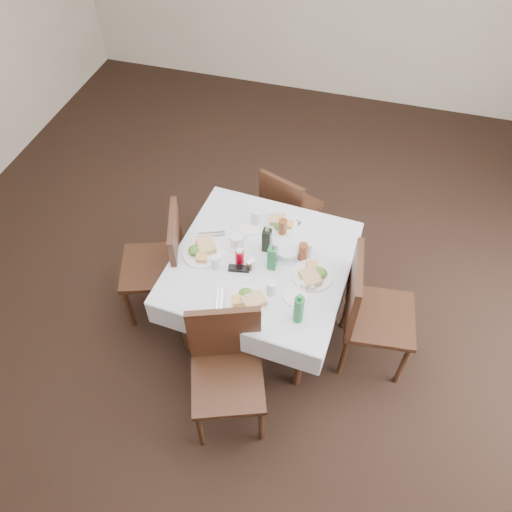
# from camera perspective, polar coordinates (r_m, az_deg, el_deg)

# --- Properties ---
(ground_plane) EXTENTS (7.00, 7.00, 0.00)m
(ground_plane) POSITION_cam_1_polar(r_m,az_deg,el_deg) (4.22, -1.61, -6.41)
(ground_plane) COLOR black
(room_shell) EXTENTS (6.04, 7.04, 2.80)m
(room_shell) POSITION_cam_1_polar(r_m,az_deg,el_deg) (2.95, -2.35, 12.37)
(room_shell) COLOR beige
(room_shell) RESTS_ON ground
(dining_table) EXTENTS (1.32, 1.32, 0.76)m
(dining_table) POSITION_cam_1_polar(r_m,az_deg,el_deg) (3.63, 0.58, -1.35)
(dining_table) COLOR #331C0D
(dining_table) RESTS_ON ground
(chair_north) EXTENTS (0.54, 0.54, 0.88)m
(chair_north) POSITION_cam_1_polar(r_m,az_deg,el_deg) (4.31, 3.55, 5.64)
(chair_north) COLOR #331C0D
(chair_north) RESTS_ON ground
(chair_south) EXTENTS (0.61, 0.61, 0.99)m
(chair_south) POSITION_cam_1_polar(r_m,az_deg,el_deg) (3.34, -3.40, -12.06)
(chair_south) COLOR #331C0D
(chair_south) RESTS_ON ground
(chair_east) EXTENTS (0.54, 0.54, 1.04)m
(chair_east) POSITION_cam_1_polar(r_m,az_deg,el_deg) (3.61, 12.61, -5.81)
(chair_east) COLOR #331C0D
(chair_east) RESTS_ON ground
(chair_west) EXTENTS (0.60, 0.60, 1.00)m
(chair_west) POSITION_cam_1_polar(r_m,az_deg,el_deg) (3.88, -10.53, -0.39)
(chair_west) COLOR #331C0D
(chair_west) RESTS_ON ground
(meal_north) EXTENTS (0.25, 0.25, 0.05)m
(meal_north) POSITION_cam_1_polar(r_m,az_deg,el_deg) (3.78, 2.84, 3.75)
(meal_north) COLOR white
(meal_north) RESTS_ON dining_table
(meal_south) EXTENTS (0.28, 0.28, 0.06)m
(meal_south) POSITION_cam_1_polar(r_m,az_deg,el_deg) (3.32, -0.90, -5.06)
(meal_south) COLOR white
(meal_south) RESTS_ON dining_table
(meal_east) EXTENTS (0.29, 0.29, 0.06)m
(meal_east) POSITION_cam_1_polar(r_m,az_deg,el_deg) (3.47, 6.53, -2.13)
(meal_east) COLOR white
(meal_east) RESTS_ON dining_table
(meal_west) EXTENTS (0.29, 0.29, 0.06)m
(meal_west) POSITION_cam_1_polar(r_m,az_deg,el_deg) (3.61, -6.15, 0.62)
(meal_west) COLOR white
(meal_west) RESTS_ON dining_table
(side_plate_a) EXTENTS (0.18, 0.18, 0.01)m
(side_plate_a) POSITION_cam_1_polar(r_m,az_deg,el_deg) (3.78, -0.71, 3.38)
(side_plate_a) COLOR white
(side_plate_a) RESTS_ON dining_table
(side_plate_b) EXTENTS (0.17, 0.17, 0.01)m
(side_plate_b) POSITION_cam_1_polar(r_m,az_deg,el_deg) (3.37, 4.52, -4.61)
(side_plate_b) COLOR white
(side_plate_b) RESTS_ON dining_table
(water_n) EXTENTS (0.07, 0.07, 0.13)m
(water_n) POSITION_cam_1_polar(r_m,az_deg,el_deg) (3.76, -0.00, 4.44)
(water_n) COLOR silver
(water_n) RESTS_ON dining_table
(water_s) EXTENTS (0.06, 0.06, 0.12)m
(water_s) POSITION_cam_1_polar(r_m,az_deg,el_deg) (3.34, 1.79, -3.70)
(water_s) COLOR silver
(water_s) RESTS_ON dining_table
(water_e) EXTENTS (0.07, 0.07, 0.13)m
(water_e) POSITION_cam_1_polar(r_m,az_deg,el_deg) (3.57, 5.94, 0.84)
(water_e) COLOR silver
(water_e) RESTS_ON dining_table
(water_w) EXTENTS (0.06, 0.06, 0.11)m
(water_w) POSITION_cam_1_polar(r_m,az_deg,el_deg) (3.49, -4.63, -0.70)
(water_w) COLOR silver
(water_w) RESTS_ON dining_table
(iced_tea_a) EXTENTS (0.06, 0.06, 0.14)m
(iced_tea_a) POSITION_cam_1_polar(r_m,az_deg,el_deg) (3.69, 3.07, 3.29)
(iced_tea_a) COLOR brown
(iced_tea_a) RESTS_ON dining_table
(iced_tea_b) EXTENTS (0.07, 0.07, 0.14)m
(iced_tea_b) POSITION_cam_1_polar(r_m,az_deg,el_deg) (3.54, 5.38, 0.49)
(iced_tea_b) COLOR brown
(iced_tea_b) RESTS_ON dining_table
(bread_basket) EXTENTS (0.20, 0.20, 0.07)m
(bread_basket) POSITION_cam_1_polar(r_m,az_deg,el_deg) (3.59, 3.57, 0.57)
(bread_basket) COLOR silver
(bread_basket) RESTS_ON dining_table
(oil_cruet_dark) EXTENTS (0.06, 0.06, 0.25)m
(oil_cruet_dark) POSITION_cam_1_polar(r_m,az_deg,el_deg) (3.55, 1.25, 1.93)
(oil_cruet_dark) COLOR black
(oil_cruet_dark) RESTS_ON dining_table
(oil_cruet_green) EXTENTS (0.06, 0.06, 0.26)m
(oil_cruet_green) POSITION_cam_1_polar(r_m,az_deg,el_deg) (3.44, 1.89, -0.12)
(oil_cruet_green) COLOR #1C6C32
(oil_cruet_green) RESTS_ON dining_table
(ketchup_bottle) EXTENTS (0.06, 0.06, 0.13)m
(ketchup_bottle) POSITION_cam_1_polar(r_m,az_deg,el_deg) (3.51, -1.89, -0.06)
(ketchup_bottle) COLOR #B00213
(ketchup_bottle) RESTS_ON dining_table
(salt_shaker) EXTENTS (0.04, 0.04, 0.09)m
(salt_shaker) POSITION_cam_1_polar(r_m,az_deg,el_deg) (3.49, -0.40, -0.91)
(salt_shaker) COLOR white
(salt_shaker) RESTS_ON dining_table
(pepper_shaker) EXTENTS (0.04, 0.04, 0.08)m
(pepper_shaker) POSITION_cam_1_polar(r_m,az_deg,el_deg) (3.48, -0.75, -1.10)
(pepper_shaker) COLOR #412C1A
(pepper_shaker) RESTS_ON dining_table
(coffee_mug) EXTENTS (0.15, 0.15, 0.11)m
(coffee_mug) POSITION_cam_1_polar(r_m,az_deg,el_deg) (3.62, -2.17, 1.65)
(coffee_mug) COLOR white
(coffee_mug) RESTS_ON dining_table
(sunglasses) EXTENTS (0.16, 0.07, 0.03)m
(sunglasses) POSITION_cam_1_polar(r_m,az_deg,el_deg) (3.50, -1.96, -1.44)
(sunglasses) COLOR black
(sunglasses) RESTS_ON dining_table
(green_bottle) EXTENTS (0.07, 0.07, 0.26)m
(green_bottle) POSITION_cam_1_polar(r_m,az_deg,el_deg) (3.18, 4.90, -6.07)
(green_bottle) COLOR #1C6C32
(green_bottle) RESTS_ON dining_table
(sugar_caddy) EXTENTS (0.10, 0.06, 0.05)m
(sugar_caddy) POSITION_cam_1_polar(r_m,az_deg,el_deg) (3.41, 5.95, -3.34)
(sugar_caddy) COLOR white
(sugar_caddy) RESTS_ON dining_table
(cutlery_n) EXTENTS (0.11, 0.20, 0.01)m
(cutlery_n) POSITION_cam_1_polar(r_m,az_deg,el_deg) (3.78, 4.19, 3.18)
(cutlery_n) COLOR silver
(cutlery_n) RESTS_ON dining_table
(cutlery_s) EXTENTS (0.08, 0.17, 0.01)m
(cutlery_s) POSITION_cam_1_polar(r_m,az_deg,el_deg) (3.37, -4.18, -4.84)
(cutlery_s) COLOR silver
(cutlery_s) RESTS_ON dining_table
(cutlery_e) EXTENTS (0.18, 0.10, 0.01)m
(cutlery_e) POSITION_cam_1_polar(r_m,az_deg,el_deg) (3.42, 6.16, -3.75)
(cutlery_e) COLOR silver
(cutlery_e) RESTS_ON dining_table
(cutlery_w) EXTENTS (0.20, 0.12, 0.01)m
(cutlery_w) POSITION_cam_1_polar(r_m,az_deg,el_deg) (3.74, -5.10, 2.47)
(cutlery_w) COLOR silver
(cutlery_w) RESTS_ON dining_table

